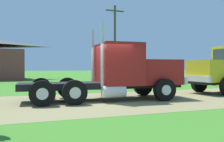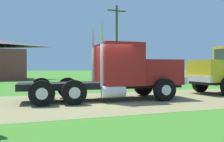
# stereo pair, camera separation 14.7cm
# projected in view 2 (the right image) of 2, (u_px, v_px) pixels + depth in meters

# --- Properties ---
(ground_plane) EXTENTS (200.00, 200.00, 0.00)m
(ground_plane) POSITION_uv_depth(u_px,v_px,m) (99.00, 101.00, 10.88)
(ground_plane) COLOR #3C7D25
(dirt_track) EXTENTS (120.00, 6.75, 0.01)m
(dirt_track) POSITION_uv_depth(u_px,v_px,m) (99.00, 101.00, 10.88)
(dirt_track) COLOR #887E53
(dirt_track) RESTS_ON ground_plane
(truck_foreground_white) EXTENTS (7.62, 2.98, 3.41)m
(truck_foreground_white) POSITION_uv_depth(u_px,v_px,m) (123.00, 73.00, 11.63)
(truck_foreground_white) COLOR black
(truck_foreground_white) RESTS_ON ground_plane
(visitor_far_side) EXTENTS (0.57, 0.42, 1.82)m
(visitor_far_side) POSITION_uv_depth(u_px,v_px,m) (215.00, 74.00, 20.29)
(visitor_far_side) COLOR #2D2D33
(visitor_far_side) RESTS_ON ground_plane
(utility_pole_near) EXTENTS (2.20, 0.26, 8.59)m
(utility_pole_near) POSITION_uv_depth(u_px,v_px,m) (117.00, 41.00, 28.06)
(utility_pole_near) COLOR #4C4430
(utility_pole_near) RESTS_ON ground_plane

